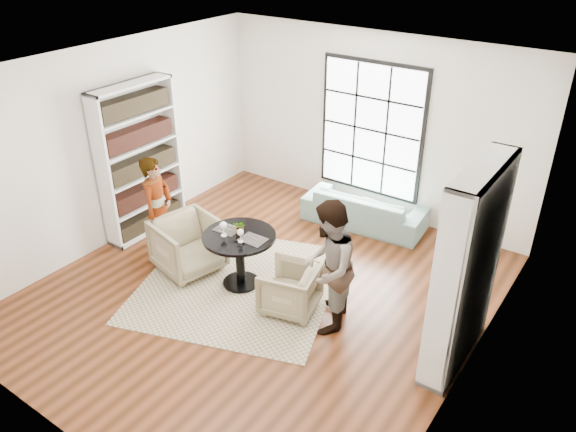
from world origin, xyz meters
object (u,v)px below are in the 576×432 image
Objects in this scene: person_right at (328,267)px; flower_centerpiece at (240,227)px; wine_glass_left at (223,226)px; sofa at (364,209)px; pedestal_table at (240,249)px; armchair_left at (188,245)px; wine_glass_right at (240,233)px; armchair_right at (290,288)px; person_left at (158,209)px.

flower_centerpiece is at bearing -113.96° from person_right.
wine_glass_left is at bearing -107.28° from person_right.
flower_centerpiece reaches higher than sofa.
person_right is at bearing -4.42° from flower_centerpiece.
pedestal_table is 0.42m from wine_glass_left.
armchair_left is at bearing -171.36° from pedestal_table.
armchair_left is (-0.84, -0.13, -0.17)m from pedestal_table.
armchair_left is 0.97m from flower_centerpiece.
wine_glass_right is (0.28, 0.01, -0.02)m from wine_glass_left.
wine_glass_right reaches higher than armchair_left.
pedestal_table is at bearing -107.64° from armchair_right.
pedestal_table is at bearing 71.35° from sofa.
wine_glass_right is at bearing -99.29° from armchair_right.
flower_centerpiece is at bearing 109.07° from pedestal_table.
wine_glass_left reaches higher than armchair_left.
person_left is at bearing -174.75° from pedestal_table.
person_left is 2.81m from person_right.
flower_centerpiece is (-0.14, 0.16, -0.04)m from wine_glass_right.
armchair_left is at bearing -168.07° from flower_centerpiece.
wine_glass_right reaches higher than pedestal_table.
person_left reaches higher than wine_glass_left.
wine_glass_left is 0.28m from wine_glass_right.
person_right is 9.05× the size of flower_centerpiece.
pedestal_table is 5.19× the size of wine_glass_right.
wine_glass_right reaches higher than armchair_right.
armchair_left is 0.54× the size of person_left.
pedestal_table is 2.56m from sofa.
person_left is 8.44× the size of wine_glass_right.
armchair_right is (0.28, -2.53, 0.03)m from sofa.
wine_glass_right is (1.52, 0.01, 0.12)m from person_left.
sofa is at bearing -53.55° from person_left.
person_left is (-1.39, -0.13, 0.23)m from pedestal_table.
wine_glass_left is (-1.02, -0.06, 0.62)m from armchair_right.
person_right is at bearing 76.58° from armchair_right.
pedestal_table is 1.42m from person_left.
person_left is 1.52m from wine_glass_right.
sofa is 2.82× the size of armchair_right.
wine_glass_left is 1.12× the size of flower_centerpiece.
person_left is (-2.26, -0.06, 0.48)m from armchair_right.
wine_glass_right is (-1.29, -0.05, 0.07)m from person_right.
armchair_left is 1.10m from wine_glass_right.
sofa is 2.28× the size of armchair_left.
armchair_right is (1.71, 0.06, -0.08)m from armchair_left.
sofa is 9.31× the size of wine_glass_left.
person_left is at bearing 47.45° from sofa.
armchair_right is 1.20m from wine_glass_left.
armchair_left is 4.59× the size of flower_centerpiece.
armchair_left reaches higher than pedestal_table.
person_left is (-0.55, 0.00, 0.41)m from armchair_left.
sofa is 10.45× the size of flower_centerpiece.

